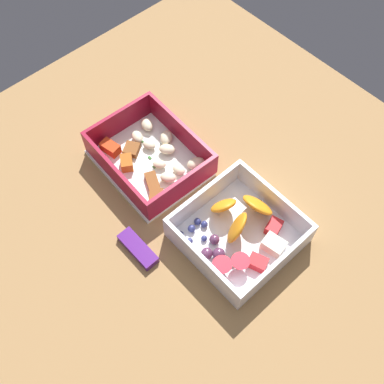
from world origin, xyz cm
name	(u,v)px	position (x,y,z in cm)	size (l,w,h in cm)	color
table_surface	(186,203)	(0.00, 0.00, 1.00)	(80.00, 80.00, 2.00)	#9E7547
pasta_container	(150,157)	(9.26, -0.42, 3.64)	(18.12, 14.63, 5.25)	white
fruit_bowl	(239,233)	(-10.26, -1.23, 3.85)	(15.78, 15.78, 5.91)	white
candy_bar	(138,248)	(-1.62, 11.13, 2.60)	(7.00, 2.40, 1.20)	#51197A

